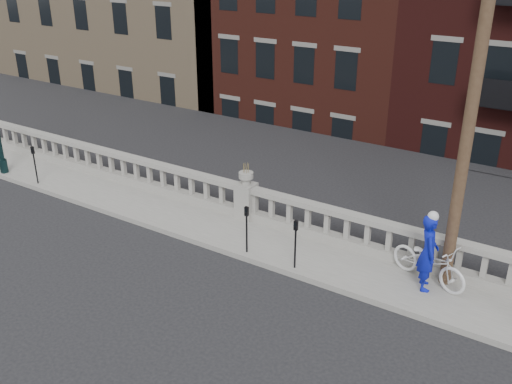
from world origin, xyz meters
TOP-DOWN VIEW (x-y plane):
  - ground at (0.00, 0.00)m, footprint 120.00×120.00m
  - sidewalk at (0.00, 3.00)m, footprint 32.00×2.20m
  - balustrade at (0.00, 3.95)m, footprint 28.00×0.34m
  - planter_pedestal at (0.00, 3.95)m, footprint 0.55×0.55m
  - lower_level at (0.56, 23.04)m, footprint 80.00×44.00m
  - utility_pole at (6.20, 3.60)m, footprint 1.60×0.28m
  - parking_meter_a at (-7.61, 2.15)m, footprint 0.10×0.09m
  - parking_meter_b at (1.23, 2.15)m, footprint 0.10×0.09m
  - parking_meter_c at (2.73, 2.15)m, footprint 0.10×0.09m
  - bicycle at (5.81, 3.40)m, footprint 2.21×1.34m
  - cyclist at (5.83, 3.08)m, footprint 0.72×0.84m

SIDE VIEW (x-z plane):
  - ground at x=0.00m, z-range 0.00..0.00m
  - sidewalk at x=0.00m, z-range 0.00..0.15m
  - balustrade at x=0.00m, z-range 0.13..1.16m
  - bicycle at x=5.81m, z-range 0.15..1.25m
  - planter_pedestal at x=0.00m, z-range -0.05..1.71m
  - parking_meter_a at x=-7.61m, z-range 0.32..1.68m
  - parking_meter_b at x=1.23m, z-range 0.32..1.68m
  - parking_meter_c at x=2.73m, z-range 0.32..1.68m
  - cyclist at x=5.83m, z-range 0.15..2.10m
  - lower_level at x=0.56m, z-range -7.77..13.03m
  - utility_pole at x=6.20m, z-range 0.24..10.24m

